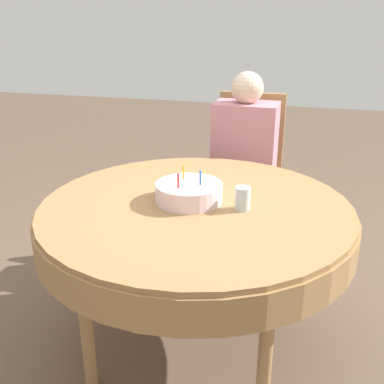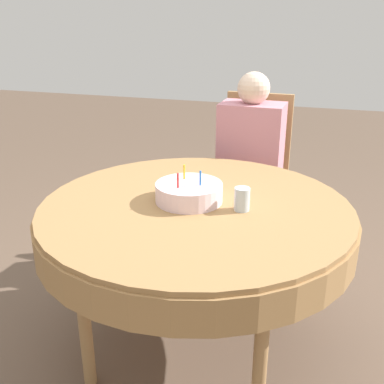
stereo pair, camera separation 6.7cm
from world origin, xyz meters
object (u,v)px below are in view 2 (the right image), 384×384
Objects in this scene: chair at (252,175)px; drinking_glass at (242,199)px; person at (250,154)px; birthday_cake at (189,192)px.

chair is 10.78× the size of drinking_glass.
person is 0.88m from drinking_glass.
person reaches higher than birthday_cake.
chair is 0.87× the size of person.
person is at bearing -90.00° from chair.
birthday_cake is at bearing 174.16° from drinking_glass.
chair is at bearing 90.00° from person.
birthday_cake is at bearing -93.75° from chair.
person is 4.17× the size of birthday_cake.
birthday_cake is at bearing -94.22° from person.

